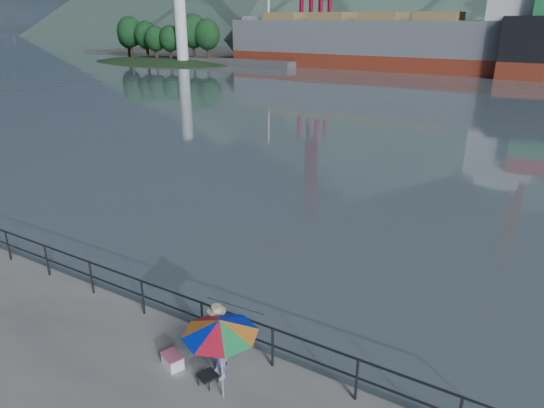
{
  "coord_description": "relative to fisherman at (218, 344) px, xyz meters",
  "views": [
    {
      "loc": [
        9.62,
        -5.96,
        7.39
      ],
      "look_at": [
        2.38,
        6.0,
        2.0
      ],
      "focal_mm": 32.0,
      "sensor_mm": 36.0,
      "label": 1
    }
  ],
  "objects": [
    {
      "name": "fishing_rod",
      "position": [
        -0.4,
        1.31,
        -0.82
      ],
      "size": [
        0.59,
        1.52,
        1.14
      ],
      "primitive_type": "cylinder",
      "rotation": [
        0.96,
        0.0,
        -0.37
      ],
      "color": "black",
      "rests_on": "ground"
    },
    {
      "name": "lighthouse_islet",
      "position": [
        -59.12,
        61.16,
        -0.55
      ],
      "size": [
        48.0,
        26.4,
        19.2
      ],
      "color": "#263F1E",
      "rests_on": "ground"
    },
    {
      "name": "bulk_carrier",
      "position": [
        -17.05,
        70.75,
        3.26
      ],
      "size": [
        54.96,
        9.51,
        14.5
      ],
      "color": "maroon",
      "rests_on": "ground"
    },
    {
      "name": "cooler_bag",
      "position": [
        -1.07,
        -0.32,
        -0.67
      ],
      "size": [
        0.58,
        0.48,
        0.28
      ],
      "primitive_type": "cube",
      "rotation": [
        0.0,
        0.0,
        -0.37
      ],
      "color": "white",
      "rests_on": "ground"
    },
    {
      "name": "harbor_water",
      "position": [
        -4.15,
        129.17,
        -0.82
      ],
      "size": [
        500.0,
        280.0,
        0.0
      ],
      "primitive_type": "cube",
      "color": "#4F6067",
      "rests_on": "ground"
    },
    {
      "name": "folding_stool",
      "position": [
        -0.04,
        -0.36,
        -0.69
      ],
      "size": [
        0.48,
        0.48,
        0.25
      ],
      "color": "black",
      "rests_on": "ground"
    },
    {
      "name": "fisherman",
      "position": [
        0.0,
        0.0,
        0.0
      ],
      "size": [
        0.69,
        0.57,
        1.63
      ],
      "primitive_type": "imported",
      "rotation": [
        0.0,
        0.0,
        -0.34
      ],
      "color": "#1B2D96",
      "rests_on": "ground"
    },
    {
      "name": "beach_umbrella",
      "position": [
        0.47,
        -0.49,
        0.91
      ],
      "size": [
        1.6,
        1.6,
        1.89
      ],
      "color": "white",
      "rests_on": "ground"
    },
    {
      "name": "guardrail",
      "position": [
        -4.15,
        0.87,
        -0.29
      ],
      "size": [
        22.0,
        0.06,
        1.03
      ],
      "color": "#2D3033",
      "rests_on": "ground"
    }
  ]
}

